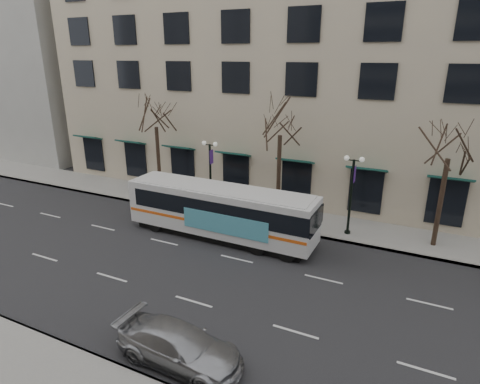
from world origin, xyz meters
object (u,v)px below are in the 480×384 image
Objects in this scene: tree_far_mid at (280,121)px; tree_far_right at (451,142)px; city_bus at (221,210)px; lamp_post_right at (351,192)px; tree_far_left at (155,114)px; lamp_post_left at (210,172)px; silver_car at (179,346)px.

tree_far_right is at bearing -0.00° from tree_far_mid.
tree_far_mid is 7.00m from city_bus.
tree_far_mid is 6.41m from lamp_post_right.
city_bus is at bearing -28.68° from tree_far_left.
tree_far_right is 1.55× the size of lamp_post_left.
tree_far_right is 15.40m from lamp_post_left.
silver_car is at bearing -64.80° from lamp_post_left.
city_bus reaches higher than silver_car.
tree_far_mid is 10.01m from tree_far_right.
lamp_post_right is 14.61m from silver_car.
tree_far_left reaches higher than tree_far_right.
tree_far_left reaches higher than city_bus.
silver_car is at bearing -51.56° from tree_far_left.
tree_far_left reaches higher than silver_car.
tree_far_left is at bearing 173.17° from lamp_post_left.
tree_far_left is 15.48m from lamp_post_right.
tree_far_mid is 0.70× the size of city_bus.
tree_far_right is at bearing 20.19° from city_bus.
city_bus is (2.87, -3.71, -1.13)m from lamp_post_left.
silver_car is (-3.40, -14.03, -2.21)m from lamp_post_right.
tree_far_left is 1.66× the size of silver_car.
city_bus is at bearing -52.28° from lamp_post_left.
tree_far_right is 1.60× the size of silver_car.
city_bus is (-12.12, -4.31, -4.61)m from tree_far_right.
lamp_post_left is at bearing 128.34° from city_bus.
tree_far_right is at bearing 0.00° from tree_far_left.
city_bus is 11.03m from silver_car.
tree_far_mid is 1.64× the size of lamp_post_right.
lamp_post_left is 1.04× the size of silver_car.
tree_far_left is 0.98× the size of tree_far_mid.
lamp_post_left is 15.67m from silver_car.
tree_far_left is at bearing 180.00° from tree_far_right.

